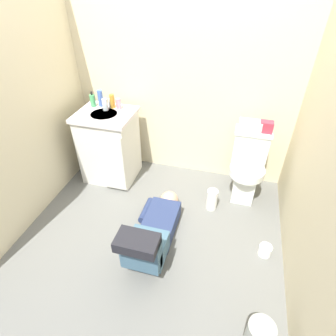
% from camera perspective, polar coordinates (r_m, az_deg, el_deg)
% --- Properties ---
extents(ground_plane, '(2.88, 3.13, 0.04)m').
position_cam_1_polar(ground_plane, '(2.74, -3.03, -13.00)').
color(ground_plane, '#61625E').
extents(wall_back, '(2.54, 0.08, 2.40)m').
position_cam_1_polar(wall_back, '(2.97, 3.10, 19.63)').
color(wall_back, beige).
rests_on(wall_back, ground_plane).
extents(wall_left, '(0.08, 2.13, 2.40)m').
position_cam_1_polar(wall_left, '(2.63, -31.10, 12.22)').
color(wall_left, beige).
rests_on(wall_left, ground_plane).
extents(toilet, '(0.36, 0.46, 0.75)m').
position_cam_1_polar(toilet, '(2.98, 16.11, 0.24)').
color(toilet, white).
rests_on(toilet, ground_plane).
extents(vanity_cabinet, '(0.60, 0.53, 0.82)m').
position_cam_1_polar(vanity_cabinet, '(3.18, -12.04, 4.52)').
color(vanity_cabinet, silver).
rests_on(vanity_cabinet, ground_plane).
extents(faucet, '(0.02, 0.02, 0.10)m').
position_cam_1_polar(faucet, '(3.09, -11.99, 13.05)').
color(faucet, silver).
rests_on(faucet, vanity_cabinet).
extents(person_plumber, '(0.39, 1.06, 0.52)m').
position_cam_1_polar(person_plumber, '(2.48, -3.06, -13.10)').
color(person_plumber, navy).
rests_on(person_plumber, ground_plane).
extents(tissue_box, '(0.22, 0.11, 0.10)m').
position_cam_1_polar(tissue_box, '(2.84, 16.74, 8.49)').
color(tissue_box, silver).
rests_on(tissue_box, toilet).
extents(toiletry_bag, '(0.12, 0.09, 0.11)m').
position_cam_1_polar(toiletry_bag, '(2.84, 19.76, 8.06)').
color(toiletry_bag, '#B22D3F').
rests_on(toiletry_bag, toilet).
extents(soap_dispenser, '(0.06, 0.06, 0.17)m').
position_cam_1_polar(soap_dispenser, '(3.15, -15.38, 13.39)').
color(soap_dispenser, '#45A15C').
rests_on(soap_dispenser, vanity_cabinet).
extents(bottle_blue, '(0.06, 0.06, 0.18)m').
position_cam_1_polar(bottle_blue, '(3.13, -13.85, 13.89)').
color(bottle_blue, '#4669BA').
rests_on(bottle_blue, vanity_cabinet).
extents(bottle_clear, '(0.06, 0.06, 0.12)m').
position_cam_1_polar(bottle_clear, '(3.04, -12.95, 12.75)').
color(bottle_clear, silver).
rests_on(bottle_clear, vanity_cabinet).
extents(bottle_amber, '(0.05, 0.05, 0.15)m').
position_cam_1_polar(bottle_amber, '(3.07, -11.51, 13.45)').
color(bottle_amber, gold).
rests_on(bottle_amber, vanity_cabinet).
extents(bottle_pink, '(0.05, 0.05, 0.12)m').
position_cam_1_polar(bottle_pink, '(3.03, -10.23, 12.98)').
color(bottle_pink, pink).
rests_on(bottle_pink, vanity_cabinet).
extents(trash_can, '(0.18, 0.18, 0.25)m').
position_cam_1_polar(trash_can, '(2.17, 18.37, -30.22)').
color(trash_can, gray).
rests_on(trash_can, ground_plane).
extents(paper_towel_roll, '(0.11, 0.11, 0.23)m').
position_cam_1_polar(paper_towel_roll, '(2.88, 9.10, -6.48)').
color(paper_towel_roll, white).
rests_on(paper_towel_roll, ground_plane).
extents(toilet_paper_roll, '(0.11, 0.11, 0.10)m').
position_cam_1_polar(toilet_paper_roll, '(2.65, 19.50, -15.89)').
color(toilet_paper_roll, white).
rests_on(toilet_paper_roll, ground_plane).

